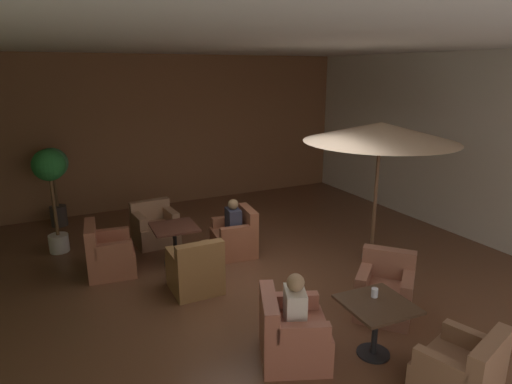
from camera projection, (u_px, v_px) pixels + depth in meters
ground_plane at (270, 283)px, 6.98m from camera, size 9.09×10.02×0.02m
wall_back_brick at (175, 131)px, 10.76m from camera, size 9.09×0.08×3.65m
wall_right_plain at (475, 148)px, 8.43m from camera, size 0.08×10.02×3.65m
ceiling_slab at (272, 41)px, 5.98m from camera, size 9.09×10.02×0.06m
cafe_table_front_left at (376, 314)px, 5.07m from camera, size 0.80×0.80×0.69m
armchair_front_left_north at (461, 374)px, 4.43m from camera, size 0.96×0.90×0.80m
armchair_front_left_east at (385, 292)px, 6.02m from camera, size 1.07×1.07×0.85m
armchair_front_left_south at (291, 334)px, 5.07m from camera, size 1.02×1.04×0.82m
cafe_table_front_right at (175, 235)px, 7.54m from camera, size 0.79×0.79×0.69m
armchair_front_right_north at (155, 228)px, 8.51m from camera, size 0.83×0.81×0.80m
armchair_front_right_east at (108, 255)px, 7.23m from camera, size 0.83×0.90×0.88m
armchair_front_right_south at (195, 271)px, 6.64m from camera, size 0.72×0.76×0.87m
armchair_front_right_west at (236, 238)px, 7.95m from camera, size 0.81×0.79×0.87m
patio_umbrella_tall_red at (381, 133)px, 7.21m from camera, size 2.57×2.57×2.46m
potted_tree_left_corner at (51, 180)px, 7.78m from camera, size 0.57×0.57×1.95m
potted_tree_mid_left at (53, 172)px, 9.19m from camera, size 0.65×0.65×1.72m
patron_blue_shirt at (233, 217)px, 7.83m from camera, size 0.27×0.37×0.61m
patron_by_window at (295, 302)px, 4.96m from camera, size 0.36×0.43×0.63m
iced_drink_cup at (375, 293)px, 5.15m from camera, size 0.08×0.08×0.11m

